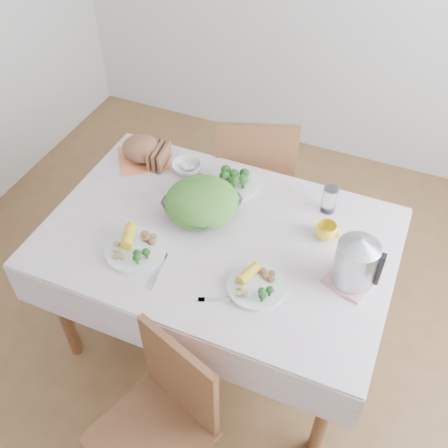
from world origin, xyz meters
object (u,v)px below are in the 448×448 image
at_px(dining_table, 219,290).
at_px(chair_near, 149,432).
at_px(chair_far, 254,177).
at_px(salad_bowl, 202,206).
at_px(yellow_mug, 326,231).
at_px(electric_kettle, 356,261).
at_px(dinner_plate_right, 256,286).
at_px(dinner_plate_left, 136,250).

distance_m(dining_table, chair_near, 0.79).
height_order(chair_near, chair_far, chair_far).
bearing_deg(salad_bowl, chair_near, -78.68).
distance_m(yellow_mug, electric_kettle, 0.26).
relative_size(salad_bowl, yellow_mug, 3.33).
height_order(chair_near, dinner_plate_right, chair_near).
bearing_deg(chair_far, dinner_plate_right, 90.40).
relative_size(dining_table, dinner_plate_right, 5.93).
relative_size(chair_near, electric_kettle, 3.72).
bearing_deg(salad_bowl, dining_table, -39.94).
relative_size(chair_far, yellow_mug, 10.10).
height_order(dining_table, salad_bowl, salad_bowl).
bearing_deg(electric_kettle, yellow_mug, 125.70).
height_order(dining_table, chair_near, chair_near).
distance_m(salad_bowl, yellow_mug, 0.56).
height_order(dining_table, chair_far, chair_far).
bearing_deg(dinner_plate_left, dining_table, 38.54).
xyz_separation_m(chair_near, dinner_plate_right, (0.20, 0.58, 0.31)).
bearing_deg(electric_kettle, dinner_plate_left, -171.01).
relative_size(dinner_plate_right, yellow_mug, 2.49).
bearing_deg(chair_far, chair_near, 75.79).
xyz_separation_m(chair_near, electric_kettle, (0.54, 0.76, 0.42)).
relative_size(chair_far, salad_bowl, 3.04).
bearing_deg(salad_bowl, dinner_plate_left, -115.75).
xyz_separation_m(dining_table, chair_far, (-0.11, 0.76, 0.09)).
bearing_deg(chair_far, dinner_plate_left, 59.85).
xyz_separation_m(dinner_plate_right, yellow_mug, (0.18, 0.38, 0.03)).
height_order(salad_bowl, dinner_plate_left, salad_bowl).
distance_m(dinner_plate_right, electric_kettle, 0.40).
relative_size(dining_table, yellow_mug, 14.76).
distance_m(chair_near, chair_far, 1.55).
height_order(dining_table, electric_kettle, electric_kettle).
bearing_deg(chair_near, salad_bowl, 120.47).
height_order(chair_near, yellow_mug, chair_near).
xyz_separation_m(salad_bowl, electric_kettle, (0.71, -0.12, 0.08)).
bearing_deg(dinner_plate_right, salad_bowl, 140.80).
relative_size(chair_near, yellow_mug, 9.08).
bearing_deg(yellow_mug, dinner_plate_right, -114.97).
height_order(dinner_plate_right, electric_kettle, electric_kettle).
bearing_deg(yellow_mug, dinner_plate_left, -151.04).
bearing_deg(yellow_mug, dining_table, -158.40).
bearing_deg(chair_far, yellow_mug, 112.24).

